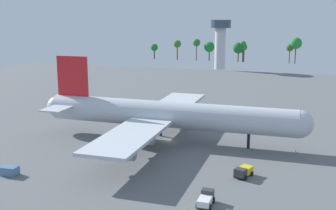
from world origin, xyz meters
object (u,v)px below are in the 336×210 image
(baggage_tug, at_px, (169,102))
(cargo_container_aft, at_px, (10,171))
(catering_truck, at_px, (206,199))
(control_tower, at_px, (220,39))
(safety_cone_nose, at_px, (296,151))
(maintenance_van, at_px, (243,171))
(cargo_airplane, at_px, (167,115))

(baggage_tug, bearing_deg, cargo_container_aft, -98.66)
(catering_truck, bearing_deg, control_tower, 99.94)
(safety_cone_nose, bearing_deg, control_tower, 107.43)
(safety_cone_nose, bearing_deg, baggage_tug, 137.11)
(baggage_tug, height_order, cargo_container_aft, baggage_tug)
(maintenance_van, relative_size, safety_cone_nose, 8.10)
(safety_cone_nose, xyz_separation_m, control_tower, (-43.40, 138.26, 16.59))
(catering_truck, xyz_separation_m, baggage_tug, (-28.42, 71.31, 0.05))
(control_tower, bearing_deg, cargo_container_aft, -93.10)
(catering_truck, xyz_separation_m, safety_cone_nose, (13.51, 32.36, -0.78))
(cargo_container_aft, distance_m, control_tower, 170.25)
(cargo_airplane, relative_size, safety_cone_nose, 114.25)
(cargo_airplane, bearing_deg, cargo_container_aft, -125.93)
(control_tower, bearing_deg, safety_cone_nose, -72.57)
(cargo_container_aft, height_order, safety_cone_nose, cargo_container_aft)
(baggage_tug, height_order, safety_cone_nose, baggage_tug)
(cargo_container_aft, xyz_separation_m, control_tower, (9.18, 169.25, 16.03))
(cargo_airplane, height_order, safety_cone_nose, cargo_airplane)
(catering_truck, distance_m, safety_cone_nose, 35.07)
(cargo_container_aft, bearing_deg, control_tower, 86.90)
(catering_truck, height_order, safety_cone_nose, catering_truck)
(cargo_airplane, bearing_deg, catering_truck, -62.18)
(catering_truck, bearing_deg, maintenance_van, 73.29)
(safety_cone_nose, distance_m, control_tower, 145.86)
(maintenance_van, height_order, safety_cone_nose, maintenance_van)
(maintenance_van, bearing_deg, cargo_container_aft, -163.70)
(maintenance_van, xyz_separation_m, baggage_tug, (-32.63, 57.28, 0.01))
(catering_truck, height_order, cargo_container_aft, catering_truck)
(control_tower, bearing_deg, cargo_airplane, -84.64)
(cargo_airplane, height_order, control_tower, control_tower)
(cargo_airplane, xyz_separation_m, control_tower, (-13.01, 138.63, 10.34))
(maintenance_van, xyz_separation_m, cargo_container_aft, (-43.29, -12.66, -0.24))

